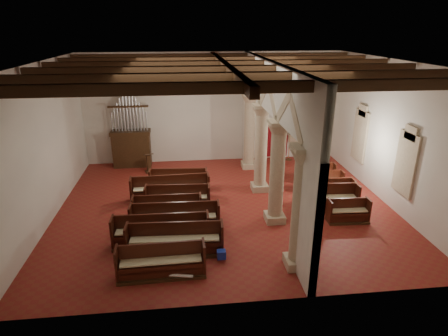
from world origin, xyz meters
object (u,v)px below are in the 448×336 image
nave_pew_0 (162,266)px  aisle_pew_0 (348,214)px  lectern (149,164)px  processional_banner (289,146)px  pipe_organ (131,142)px

nave_pew_0 → aisle_pew_0: size_ratio=1.65×
lectern → nave_pew_0: bearing=-102.3°
processional_banner → aisle_pew_0: size_ratio=1.60×
pipe_organ → lectern: bearing=-49.6°
pipe_organ → nave_pew_0: 10.28m
pipe_organ → lectern: 1.75m
lectern → aisle_pew_0: (8.19, -6.24, -0.14)m
lectern → processional_banner: 7.94m
pipe_organ → lectern: size_ratio=3.99×
pipe_organ → nave_pew_0: (2.01, -10.03, -1.02)m
pipe_organ → processional_banner: (8.81, -0.01, -0.54)m
nave_pew_0 → aisle_pew_0: (7.14, 2.66, -0.03)m
lectern → aisle_pew_0: bearing=-56.3°
nave_pew_0 → aisle_pew_0: bearing=18.9°
processional_banner → nave_pew_0: (-6.80, -10.02, -0.47)m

